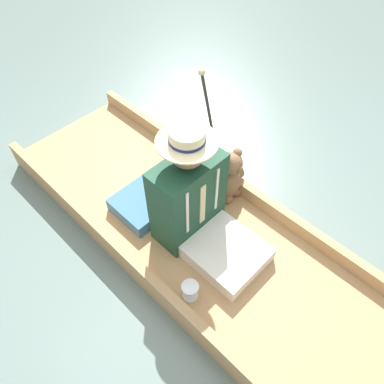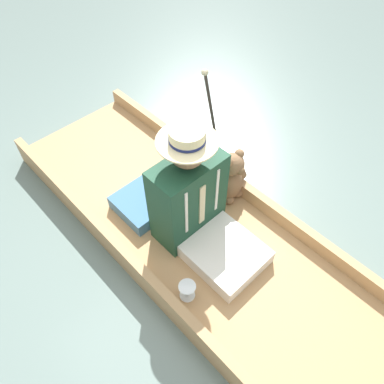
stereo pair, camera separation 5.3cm
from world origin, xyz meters
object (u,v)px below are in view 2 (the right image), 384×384
object	(u,v)px
seated_person	(196,204)
teddy_bear	(232,178)
wine_glass	(187,289)
walking_cane	(214,126)

from	to	relation	value
seated_person	teddy_bear	world-z (taller)	seated_person
teddy_bear	wine_glass	world-z (taller)	teddy_bear
seated_person	wine_glass	bearing A→B (deg)	48.58
teddy_bear	wine_glass	size ratio (longest dim) A/B	3.62
teddy_bear	walking_cane	distance (m)	0.39
seated_person	walking_cane	size ratio (longest dim) A/B	0.96
seated_person	walking_cane	xyz separation A→B (m)	(-0.43, -0.27, 0.21)
wine_glass	walking_cane	bearing A→B (deg)	-143.82
teddy_bear	walking_cane	bearing A→B (deg)	-95.46
teddy_bear	walking_cane	size ratio (longest dim) A/B	0.48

